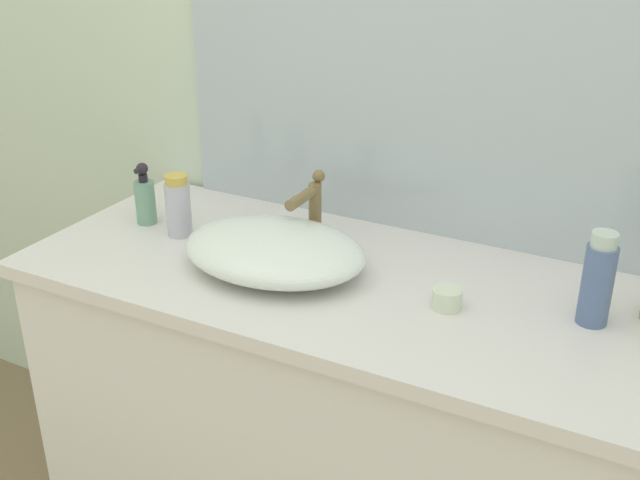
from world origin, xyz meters
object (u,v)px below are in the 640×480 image
sink_basin (274,250)px  spray_can (598,281)px  perfume_bottle (178,206)px  soap_dispenser (145,198)px  candle_jar (447,298)px

sink_basin → spray_can: bearing=7.5°
sink_basin → spray_can: (0.62, 0.08, 0.04)m
perfume_bottle → spray_can: spray_can is taller
soap_dispenser → perfume_bottle: soap_dispenser is taller
sink_basin → perfume_bottle: perfume_bottle is taller
soap_dispenser → spray_can: (1.01, 0.01, 0.02)m
soap_dispenser → candle_jar: soap_dispenser is taller
sink_basin → perfume_bottle: size_ratio=2.74×
sink_basin → soap_dispenser: 0.40m
sink_basin → candle_jar: bearing=1.5°
sink_basin → perfume_bottle: 0.28m
perfume_bottle → spray_can: size_ratio=0.80×
soap_dispenser → spray_can: size_ratio=0.83×
candle_jar → spray_can: bearing=15.9°
soap_dispenser → spray_can: spray_can is taller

